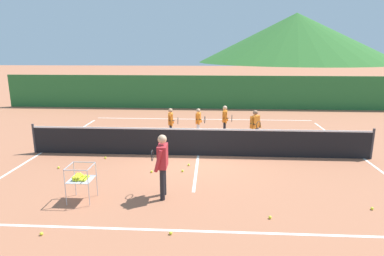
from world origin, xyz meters
The scene contains 24 objects.
ground_plane centered at (0.00, 0.00, 0.00)m, with size 120.00×120.00×0.00m, color #A86647.
line_baseline_near centered at (0.00, -4.88, 0.00)m, with size 11.22×0.08×0.01m, color white.
line_baseline_far centered at (0.00, 6.05, 0.00)m, with size 11.22×0.08×0.01m, color white.
line_sideline_west centered at (-5.61, 0.00, 0.00)m, with size 0.08×10.93×0.01m, color white.
line_sideline_east centered at (5.61, 0.00, 0.00)m, with size 0.08×10.93×0.01m, color white.
line_service_center centered at (0.00, 0.00, 0.00)m, with size 0.08×6.04×0.01m, color white.
tennis_net centered at (0.00, 0.00, 0.50)m, with size 11.73×0.08×1.05m.
instructor centered at (-0.75, -3.33, 0.97)m, with size 0.43×0.73×1.62m.
student_0 centered at (-1.19, 2.00, 0.78)m, with size 0.45×0.61×1.30m.
student_1 centered at (-0.09, 2.46, 0.73)m, with size 0.41×0.63×1.22m.
student_2 centered at (1.01, 2.56, 0.80)m, with size 0.41×0.66×1.33m.
student_3 centered at (2.10, 1.44, 0.82)m, with size 0.48×0.72×1.36m.
ball_cart centered at (-2.71, -3.64, 0.59)m, with size 0.58×0.58×0.90m.
tennis_ball_0 centered at (-2.92, -5.21, 0.03)m, with size 0.07×0.07×0.07m, color yellow.
tennis_ball_1 centered at (-1.33, -1.70, 0.03)m, with size 0.07×0.07×0.07m, color yellow.
tennis_ball_2 centered at (-4.27, -1.53, 0.03)m, with size 0.07×0.07×0.07m, color yellow.
tennis_ball_3 centered at (-3.12, -0.52, 0.03)m, with size 0.07×0.07×0.07m, color yellow.
tennis_ball_4 centered at (-0.35, -5.04, 0.03)m, with size 0.07×0.07×0.07m, color yellow.
tennis_ball_5 centered at (1.75, -4.28, 0.03)m, with size 0.07×0.07×0.07m, color yellow.
tennis_ball_6 centered at (4.18, -3.73, 0.03)m, with size 0.07×0.07×0.07m, color yellow.
tennis_ball_7 centered at (-0.26, -1.04, 0.03)m, with size 0.07×0.07×0.07m, color yellow.
tennis_ball_8 centered at (-0.41, -1.58, 0.03)m, with size 0.07×0.07×0.07m, color yellow.
windscreen_fence centered at (0.00, 9.23, 1.01)m, with size 24.68×0.08×2.03m, color #286B33.
hill_0 centered at (22.07, 79.55, 6.24)m, with size 50.22×50.22×12.47m, color #2D6628.
Camera 1 is at (0.43, -10.94, 3.64)m, focal length 30.95 mm.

